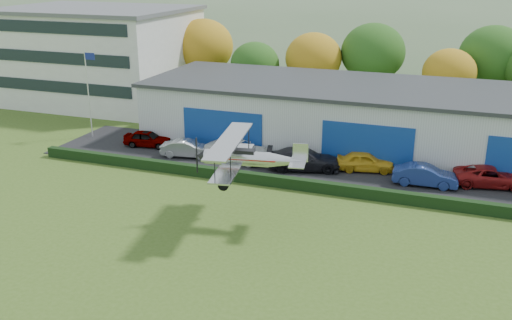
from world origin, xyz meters
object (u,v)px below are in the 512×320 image
(hangar, at_px, (379,117))
(office_block, at_px, (97,54))
(car_4, at_px, (365,162))
(car_3, at_px, (304,159))
(car_1, at_px, (187,148))
(car_2, at_px, (239,150))
(car_0, at_px, (147,139))
(car_6, at_px, (491,176))
(flagpole, at_px, (89,85))
(biplane, at_px, (246,157))
(car_5, at_px, (425,175))

(hangar, height_order, office_block, office_block)
(car_4, bearing_deg, car_3, 94.74)
(hangar, xyz_separation_m, car_3, (-4.42, -7.83, -1.78))
(car_1, distance_m, car_2, 4.35)
(car_0, bearing_deg, car_6, -97.37)
(flagpole, height_order, biplane, flagpole)
(hangar, bearing_deg, office_block, 167.99)
(flagpole, relative_size, car_0, 1.97)
(car_2, bearing_deg, car_6, -75.11)
(hangar, bearing_deg, car_0, -159.88)
(biplane, bearing_deg, car_1, 122.57)
(car_3, height_order, biplane, biplane)
(car_5, bearing_deg, car_0, 85.22)
(car_1, xyz_separation_m, car_5, (18.84, 0.12, 0.05))
(car_6, bearing_deg, car_2, 82.27)
(office_block, bearing_deg, biplane, -42.10)
(flagpole, xyz_separation_m, car_3, (20.47, -1.85, -3.90))
(office_block, bearing_deg, car_2, -32.06)
(car_6, xyz_separation_m, biplane, (-14.28, -11.48, 3.49))
(car_4, xyz_separation_m, car_5, (4.56, -1.54, 0.01))
(office_block, bearing_deg, car_0, -44.15)
(office_block, bearing_deg, car_6, -17.91)
(flagpole, distance_m, car_1, 11.59)
(hangar, height_order, car_5, hangar)
(flagpole, relative_size, car_2, 1.41)
(office_block, distance_m, car_0, 20.42)
(hangar, distance_m, car_0, 20.01)
(car_4, relative_size, car_6, 0.85)
(flagpole, xyz_separation_m, car_0, (6.18, -0.88, -4.04))
(car_2, xyz_separation_m, car_6, (18.97, 0.86, -0.08))
(car_2, xyz_separation_m, car_5, (14.55, -0.63, -0.04))
(office_block, relative_size, car_0, 5.06)
(car_0, xyz_separation_m, car_5, (23.30, -1.19, 0.05))
(car_3, distance_m, car_6, 13.49)
(office_block, height_order, car_0, office_block)
(flagpole, distance_m, car_4, 25.24)
(car_4, height_order, car_5, car_5)
(car_2, height_order, car_4, car_2)
(car_1, distance_m, car_4, 14.38)
(hangar, distance_m, car_5, 9.45)
(office_block, bearing_deg, car_5, -21.84)
(hangar, xyz_separation_m, car_5, (4.60, -8.04, -1.86))
(hangar, height_order, biplane, hangar)
(car_0, xyz_separation_m, car_2, (8.75, -0.56, 0.09))
(car_4, bearing_deg, hangar, -11.47)
(hangar, relative_size, biplane, 5.22)
(car_0, bearing_deg, car_1, -114.42)
(car_3, relative_size, car_4, 1.32)
(car_2, height_order, car_5, car_2)
(flagpole, height_order, car_0, flagpole)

